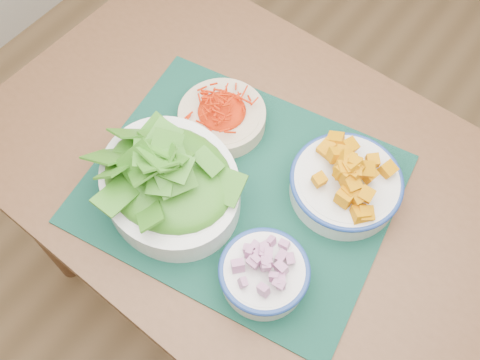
% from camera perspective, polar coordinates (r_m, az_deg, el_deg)
% --- Properties ---
extents(table, '(1.09, 0.74, 0.75)m').
position_cam_1_polar(table, '(1.13, 0.91, -1.42)').
color(table, brown).
rests_on(table, ground).
extents(placemat, '(0.62, 0.53, 0.00)m').
position_cam_1_polar(placemat, '(1.01, -0.00, -0.89)').
color(placemat, black).
rests_on(placemat, table).
extents(carrot_bowl, '(0.19, 0.19, 0.07)m').
position_cam_1_polar(carrot_bowl, '(1.06, -1.93, 7.01)').
color(carrot_bowl, beige).
rests_on(carrot_bowl, placemat).
extents(squash_bowl, '(0.23, 0.23, 0.10)m').
position_cam_1_polar(squash_bowl, '(0.98, 11.31, -0.03)').
color(squash_bowl, silver).
rests_on(squash_bowl, placemat).
extents(lettuce_bowl, '(0.35, 0.33, 0.14)m').
position_cam_1_polar(lettuce_bowl, '(0.95, -7.62, 0.34)').
color(lettuce_bowl, white).
rests_on(lettuce_bowl, placemat).
extents(onion_bowl, '(0.15, 0.15, 0.08)m').
position_cam_1_polar(onion_bowl, '(0.90, 2.59, -9.75)').
color(onion_bowl, white).
rests_on(onion_bowl, placemat).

